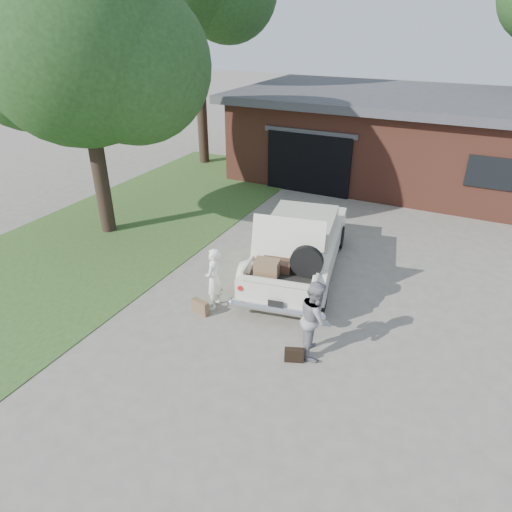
% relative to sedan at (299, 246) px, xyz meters
% --- Properties ---
extents(ground, '(90.00, 90.00, 0.00)m').
position_rel_sedan_xyz_m(ground, '(-0.43, -2.20, -0.74)').
color(ground, gray).
rests_on(ground, ground).
extents(grass_strip, '(6.00, 16.00, 0.02)m').
position_rel_sedan_xyz_m(grass_strip, '(-5.93, 0.80, -0.73)').
color(grass_strip, '#2D4C1E').
rests_on(grass_strip, ground).
extents(house, '(12.80, 7.80, 3.30)m').
position_rel_sedan_xyz_m(house, '(0.55, 9.27, 0.93)').
color(house, brown).
rests_on(house, ground).
extents(tree_left, '(6.33, 5.50, 8.15)m').
position_rel_sedan_xyz_m(tree_left, '(-6.15, -0.21, 4.43)').
color(tree_left, '#38281E').
rests_on(tree_left, ground).
extents(sedan, '(2.78, 5.26, 2.04)m').
position_rel_sedan_xyz_m(sedan, '(0.00, 0.00, 0.00)').
color(sedan, silver).
rests_on(sedan, ground).
extents(woman_left, '(0.45, 0.60, 1.48)m').
position_rel_sedan_xyz_m(woman_left, '(-1.09, -2.39, 0.00)').
color(woman_left, white).
rests_on(woman_left, ground).
extents(woman_right, '(0.85, 0.94, 1.60)m').
position_rel_sedan_xyz_m(woman_right, '(1.48, -2.88, 0.06)').
color(woman_right, gray).
rests_on(woman_right, ground).
extents(suitcase_left, '(0.44, 0.22, 0.33)m').
position_rel_sedan_xyz_m(suitcase_left, '(-1.25, -2.75, -0.57)').
color(suitcase_left, brown).
rests_on(suitcase_left, ground).
extents(suitcase_right, '(0.40, 0.25, 0.29)m').
position_rel_sedan_xyz_m(suitcase_right, '(1.24, -3.32, -0.59)').
color(suitcase_right, black).
rests_on(suitcase_right, ground).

